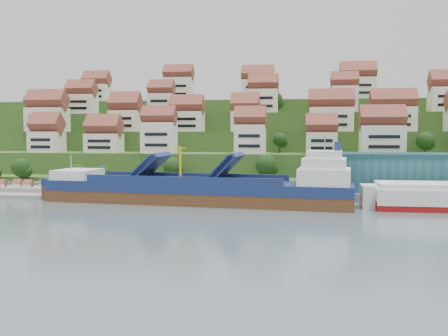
# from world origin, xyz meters

# --- Properties ---
(ground) EXTENTS (300.00, 300.00, 0.00)m
(ground) POSITION_xyz_m (0.00, 0.00, 0.00)
(ground) COLOR slate
(ground) RESTS_ON ground
(quay) EXTENTS (180.00, 14.00, 2.20)m
(quay) POSITION_xyz_m (20.00, 15.00, 1.10)
(quay) COLOR gray
(quay) RESTS_ON ground
(pebble_beach) EXTENTS (45.00, 20.00, 1.00)m
(pebble_beach) POSITION_xyz_m (-58.00, 12.00, 0.50)
(pebble_beach) COLOR gray
(pebble_beach) RESTS_ON ground
(hillside) EXTENTS (260.00, 128.00, 31.00)m
(hillside) POSITION_xyz_m (0.00, 103.55, 10.66)
(hillside) COLOR #2D4C1E
(hillside) RESTS_ON ground
(hillside_village) EXTENTS (161.13, 60.93, 29.59)m
(hillside_village) POSITION_xyz_m (0.71, 59.25, 24.07)
(hillside_village) COLOR white
(hillside_village) RESTS_ON ground
(hillside_trees) EXTENTS (145.40, 62.35, 30.66)m
(hillside_trees) POSITION_xyz_m (0.02, 45.20, 16.96)
(hillside_trees) COLOR #1C3E14
(hillside_trees) RESTS_ON ground
(warehouse) EXTENTS (60.00, 15.00, 10.00)m
(warehouse) POSITION_xyz_m (52.00, 17.00, 7.20)
(warehouse) COLOR #255865
(warehouse) RESTS_ON quay
(flagpole) EXTENTS (1.28, 0.16, 8.00)m
(flagpole) POSITION_xyz_m (18.11, 10.00, 6.88)
(flagpole) COLOR gray
(flagpole) RESTS_ON quay
(beach_huts) EXTENTS (14.40, 3.70, 2.20)m
(beach_huts) POSITION_xyz_m (-60.00, 10.75, 2.10)
(beach_huts) COLOR white
(beach_huts) RESTS_ON pebble_beach
(cargo_ship) EXTENTS (77.15, 18.99, 16.92)m
(cargo_ship) POSITION_xyz_m (-5.99, 0.63, 3.24)
(cargo_ship) COLOR brown
(cargo_ship) RESTS_ON ground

